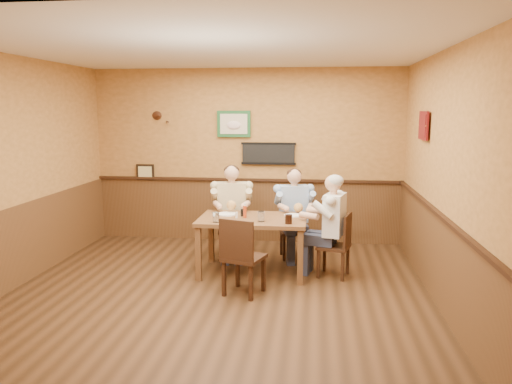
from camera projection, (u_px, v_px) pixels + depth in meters
room at (230, 150)px, 5.75m from camera, size 5.02×5.03×2.81m
dining_table at (253, 224)px, 6.54m from camera, size 1.40×0.90×0.75m
chair_back_left at (232, 229)px, 7.29m from camera, size 0.45×0.45×0.86m
chair_back_right at (293, 230)px, 7.26m from camera, size 0.45×0.45×0.83m
chair_right_end at (334, 245)px, 6.45m from camera, size 0.47×0.47×0.84m
chair_near_side at (244, 256)px, 5.82m from camera, size 0.54×0.54×0.93m
diner_tan_shirt at (232, 216)px, 7.26m from camera, size 0.64×0.64×1.22m
diner_blue_polo at (293, 218)px, 7.23m from camera, size 0.64×0.64×1.18m
diner_white_elder at (334, 231)px, 6.42m from camera, size 0.68×0.68×1.20m
water_glass_left at (216, 217)px, 6.26m from camera, size 0.09×0.09×0.13m
water_glass_mid at (261, 217)px, 6.29m from camera, size 0.10×0.10×0.13m
cola_tumbler at (289, 219)px, 6.18m from camera, size 0.11×0.11×0.12m
hot_sauce_bottle at (245, 211)px, 6.51m from camera, size 0.05×0.05×0.18m
salt_shaker at (237, 215)px, 6.50m from camera, size 0.04×0.04×0.08m
pepper_shaker at (242, 213)px, 6.60m from camera, size 0.05×0.05×0.10m
plate_far_left at (227, 214)px, 6.71m from camera, size 0.27×0.27×0.02m
plate_far_right at (293, 215)px, 6.64m from camera, size 0.25×0.25×0.02m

